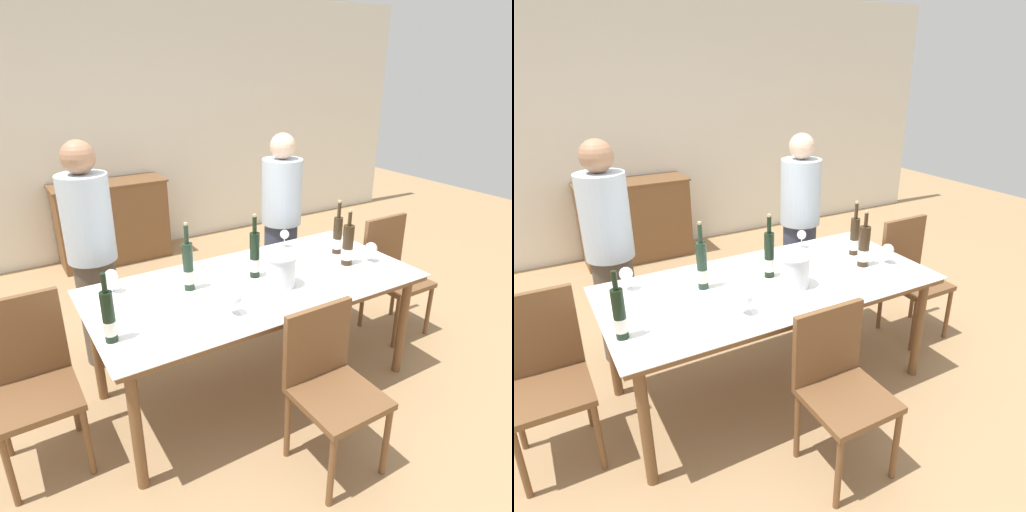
% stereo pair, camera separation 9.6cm
% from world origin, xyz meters
% --- Properties ---
extents(ground_plane, '(12.00, 12.00, 0.00)m').
position_xyz_m(ground_plane, '(0.00, 0.00, 0.00)').
color(ground_plane, '#A37F56').
extents(back_wall, '(8.00, 0.10, 2.80)m').
position_xyz_m(back_wall, '(0.00, 2.99, 1.40)').
color(back_wall, silver).
rests_on(back_wall, ground_plane).
extents(sideboard_cabinet, '(1.19, 0.46, 0.89)m').
position_xyz_m(sideboard_cabinet, '(-0.20, 2.70, 0.45)').
color(sideboard_cabinet, brown).
rests_on(sideboard_cabinet, ground_plane).
extents(dining_table, '(2.07, 1.00, 0.78)m').
position_xyz_m(dining_table, '(0.00, 0.00, 0.71)').
color(dining_table, brown).
rests_on(dining_table, ground_plane).
extents(ice_bucket, '(0.19, 0.19, 0.20)m').
position_xyz_m(ice_bucket, '(0.11, -0.11, 0.88)').
color(ice_bucket, silver).
rests_on(ice_bucket, dining_table).
extents(wine_bottle_0, '(0.07, 0.07, 0.43)m').
position_xyz_m(wine_bottle_0, '(-0.39, 0.13, 0.92)').
color(wine_bottle_0, '#1E3323').
rests_on(wine_bottle_0, dining_table).
extents(wine_bottle_1, '(0.06, 0.06, 0.37)m').
position_xyz_m(wine_bottle_1, '(-0.95, -0.19, 0.91)').
color(wine_bottle_1, black).
rests_on(wine_bottle_1, dining_table).
extents(wine_bottle_2, '(0.07, 0.07, 0.42)m').
position_xyz_m(wine_bottle_2, '(0.04, 0.08, 0.92)').
color(wine_bottle_2, black).
rests_on(wine_bottle_2, dining_table).
extents(wine_bottle_3, '(0.08, 0.08, 0.39)m').
position_xyz_m(wine_bottle_3, '(0.68, -0.08, 0.91)').
color(wine_bottle_3, '#332314').
rests_on(wine_bottle_3, dining_table).
extents(wine_bottle_4, '(0.06, 0.06, 0.39)m').
position_xyz_m(wine_bottle_4, '(0.75, 0.11, 0.91)').
color(wine_bottle_4, '#332314').
rests_on(wine_bottle_4, dining_table).
extents(wine_glass_0, '(0.09, 0.09, 0.14)m').
position_xyz_m(wine_glass_0, '(-0.31, -0.28, 0.87)').
color(wine_glass_0, white).
rests_on(wine_glass_0, dining_table).
extents(wine_glass_1, '(0.07, 0.07, 0.14)m').
position_xyz_m(wine_glass_1, '(0.49, 0.40, 0.87)').
color(wine_glass_1, white).
rests_on(wine_glass_1, dining_table).
extents(wine_glass_2, '(0.09, 0.09, 0.14)m').
position_xyz_m(wine_glass_2, '(0.85, -0.13, 0.87)').
color(wine_glass_2, white).
rests_on(wine_glass_2, dining_table).
extents(wine_glass_3, '(0.08, 0.08, 0.15)m').
position_xyz_m(wine_glass_3, '(-0.80, 0.33, 0.88)').
color(wine_glass_3, white).
rests_on(wine_glass_3, dining_table).
extents(chair_right_end, '(0.42, 0.42, 0.93)m').
position_xyz_m(chair_right_end, '(1.33, 0.09, 0.53)').
color(chair_right_end, brown).
rests_on(chair_right_end, ground_plane).
extents(chair_near_front, '(0.42, 0.42, 0.90)m').
position_xyz_m(chair_near_front, '(0.00, -0.73, 0.52)').
color(chair_near_front, brown).
rests_on(chair_near_front, ground_plane).
extents(chair_left_end, '(0.42, 0.42, 0.95)m').
position_xyz_m(chair_left_end, '(-1.33, 0.09, 0.54)').
color(chair_left_end, brown).
rests_on(chair_left_end, ground_plane).
extents(person_host, '(0.33, 0.33, 1.61)m').
position_xyz_m(person_host, '(-0.80, 0.85, 0.81)').
color(person_host, '#51473D').
rests_on(person_host, ground_plane).
extents(person_guest_left, '(0.33, 0.33, 1.55)m').
position_xyz_m(person_guest_left, '(0.74, 0.80, 0.78)').
color(person_guest_left, '#383F56').
rests_on(person_guest_left, ground_plane).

